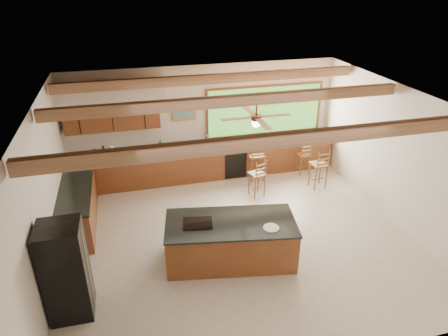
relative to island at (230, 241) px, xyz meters
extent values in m
plane|color=beige|center=(0.33, 0.64, -0.43)|extent=(7.20, 7.20, 0.00)
cube|color=beige|center=(0.33, 3.89, 1.07)|extent=(7.20, 0.04, 3.00)
cube|color=beige|center=(0.33, -2.61, 1.07)|extent=(7.20, 0.04, 3.00)
cube|color=beige|center=(-3.27, 0.64, 1.07)|extent=(0.04, 6.50, 3.00)
cube|color=beige|center=(3.93, 0.64, 1.07)|extent=(0.04, 6.50, 3.00)
cube|color=#A27951|center=(0.33, 0.64, 2.57)|extent=(7.20, 6.50, 0.04)
cube|color=#AA8055|center=(0.33, -0.96, 2.43)|extent=(7.10, 0.15, 0.22)
cube|color=#AA8055|center=(0.33, 1.14, 2.43)|extent=(7.10, 0.15, 0.22)
cube|color=#AA8055|center=(0.33, 2.94, 2.43)|extent=(7.10, 0.15, 0.22)
cube|color=brown|center=(-2.02, 3.70, 1.47)|extent=(2.30, 0.35, 0.70)
cube|color=beige|center=(-2.02, 3.63, 2.07)|extent=(2.60, 0.50, 0.48)
cylinder|color=#FFEABF|center=(-2.72, 3.63, 1.84)|extent=(0.10, 0.10, 0.01)
cylinder|color=#FFEABF|center=(-1.32, 3.63, 1.84)|extent=(0.10, 0.10, 0.01)
cube|color=#6DB641|center=(2.03, 3.86, 1.24)|extent=(3.20, 0.04, 1.30)
cube|color=gold|center=(-0.22, 3.86, 1.42)|extent=(0.64, 0.03, 0.54)
cube|color=#457D61|center=(-0.22, 3.84, 1.42)|extent=(0.54, 0.01, 0.44)
cube|color=brown|center=(0.33, 3.55, 0.01)|extent=(7.00, 0.65, 0.88)
cube|color=black|center=(0.33, 3.55, 0.47)|extent=(7.04, 0.69, 0.04)
cube|color=brown|center=(-2.93, 1.99, 0.01)|extent=(0.65, 2.35, 0.88)
cube|color=black|center=(-2.93, 1.99, 0.47)|extent=(0.69, 2.39, 0.04)
cube|color=black|center=(1.03, 3.22, -0.01)|extent=(0.60, 0.02, 0.78)
cube|color=silver|center=(0.33, 3.55, 0.47)|extent=(0.50, 0.38, 0.03)
cylinder|color=silver|center=(0.33, 3.75, 0.64)|extent=(0.03, 0.03, 0.30)
cylinder|color=silver|center=(0.33, 3.65, 0.77)|extent=(0.03, 0.20, 0.03)
cylinder|color=white|center=(-2.13, 3.50, 0.64)|extent=(0.12, 0.12, 0.31)
cylinder|color=#1E421A|center=(-2.55, 3.65, 0.58)|extent=(0.05, 0.05, 0.18)
cylinder|color=#1E421A|center=(-2.34, 3.72, 0.59)|extent=(0.06, 0.06, 0.21)
cube|color=black|center=(3.23, 3.51, 0.53)|extent=(0.23, 0.20, 0.09)
cube|color=brown|center=(0.00, 0.00, -0.02)|extent=(2.59, 1.53, 0.82)
cube|color=black|center=(0.00, 0.00, 0.41)|extent=(2.63, 1.57, 0.04)
cube|color=black|center=(-0.61, 0.11, 0.44)|extent=(0.61, 0.52, 0.02)
cylinder|color=white|center=(0.67, -0.37, 0.44)|extent=(0.30, 0.30, 0.01)
cube|color=black|center=(-2.89, -0.66, 0.42)|extent=(0.67, 0.65, 1.70)
cube|color=silver|center=(-2.55, -0.66, 0.42)|extent=(0.02, 0.05, 1.56)
cube|color=brown|center=(1.56, 3.09, 0.28)|extent=(0.43, 0.43, 0.04)
cylinder|color=brown|center=(1.40, 2.93, -0.09)|extent=(0.04, 0.04, 0.68)
cylinder|color=brown|center=(1.73, 2.93, -0.09)|extent=(0.04, 0.04, 0.68)
cylinder|color=brown|center=(1.40, 3.26, -0.09)|extent=(0.04, 0.04, 0.68)
cylinder|color=brown|center=(1.73, 3.26, -0.09)|extent=(0.04, 0.04, 0.68)
cube|color=brown|center=(1.30, 2.24, 0.17)|extent=(0.44, 0.44, 0.04)
cylinder|color=brown|center=(1.16, 2.10, -0.14)|extent=(0.03, 0.03, 0.58)
cylinder|color=brown|center=(1.44, 2.10, -0.14)|extent=(0.03, 0.03, 0.58)
cylinder|color=brown|center=(1.16, 2.38, -0.14)|extent=(0.03, 0.03, 0.58)
cylinder|color=brown|center=(1.44, 2.38, -0.14)|extent=(0.03, 0.03, 0.58)
cube|color=brown|center=(2.94, 3.09, 0.13)|extent=(0.36, 0.36, 0.04)
cylinder|color=brown|center=(2.80, 2.96, -0.16)|extent=(0.03, 0.03, 0.55)
cylinder|color=brown|center=(3.07, 2.96, -0.16)|extent=(0.03, 0.03, 0.55)
cylinder|color=brown|center=(2.80, 3.22, -0.16)|extent=(0.03, 0.03, 0.55)
cylinder|color=brown|center=(3.07, 3.22, -0.16)|extent=(0.03, 0.03, 0.55)
cube|color=brown|center=(2.98, 2.24, 0.23)|extent=(0.42, 0.42, 0.04)
cylinder|color=brown|center=(2.82, 2.09, -0.11)|extent=(0.04, 0.04, 0.64)
cylinder|color=brown|center=(3.13, 2.09, -0.11)|extent=(0.04, 0.04, 0.64)
cylinder|color=brown|center=(2.82, 2.40, -0.11)|extent=(0.04, 0.04, 0.64)
cylinder|color=brown|center=(3.13, 2.40, -0.11)|extent=(0.04, 0.04, 0.64)
camera|label=1|loc=(-1.70, -6.05, 4.69)|focal=32.00mm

